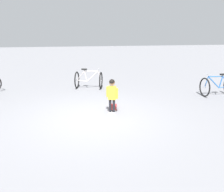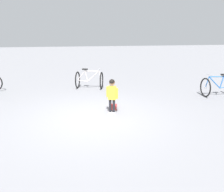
{
  "view_description": "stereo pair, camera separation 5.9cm",
  "coord_description": "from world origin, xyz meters",
  "px_view_note": "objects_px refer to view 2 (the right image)",
  "views": [
    {
      "loc": [
        6.43,
        -0.42,
        2.54
      ],
      "look_at": [
        -0.27,
        0.58,
        0.55
      ],
      "focal_mm": 38.34,
      "sensor_mm": 36.0,
      "label": 1
    },
    {
      "loc": [
        6.43,
        -0.36,
        2.54
      ],
      "look_at": [
        -0.27,
        0.58,
        0.55
      ],
      "focal_mm": 38.34,
      "sensor_mm": 36.0,
      "label": 2
    }
  ],
  "objects_px": {
    "child_person": "(112,93)",
    "bicycle_near": "(89,80)",
    "bicycle_mid": "(218,86)",
    "skateboard": "(114,107)"
  },
  "relations": [
    {
      "from": "child_person",
      "to": "skateboard",
      "type": "bearing_deg",
      "value": 164.67
    },
    {
      "from": "child_person",
      "to": "skateboard",
      "type": "xyz_separation_m",
      "value": [
        -0.42,
        0.11,
        -0.6
      ]
    },
    {
      "from": "child_person",
      "to": "bicycle_mid",
      "type": "xyz_separation_m",
      "value": [
        -1.3,
        4.18,
        -0.28
      ]
    },
    {
      "from": "bicycle_near",
      "to": "bicycle_mid",
      "type": "height_order",
      "value": "same"
    },
    {
      "from": "child_person",
      "to": "skateboard",
      "type": "distance_m",
      "value": 0.74
    },
    {
      "from": "skateboard",
      "to": "child_person",
      "type": "bearing_deg",
      "value": -15.33
    },
    {
      "from": "child_person",
      "to": "bicycle_near",
      "type": "relative_size",
      "value": 0.87
    },
    {
      "from": "child_person",
      "to": "skateboard",
      "type": "height_order",
      "value": "child_person"
    },
    {
      "from": "bicycle_near",
      "to": "bicycle_mid",
      "type": "distance_m",
      "value": 5.03
    },
    {
      "from": "skateboard",
      "to": "bicycle_mid",
      "type": "relative_size",
      "value": 0.54
    }
  ]
}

